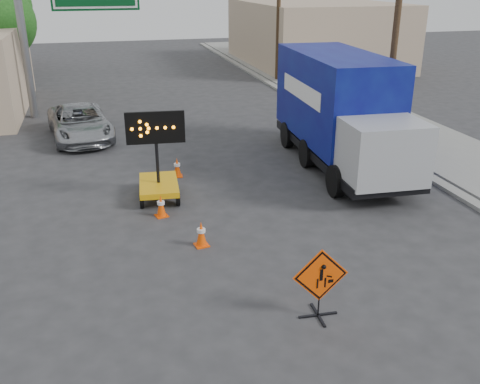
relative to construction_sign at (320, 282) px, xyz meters
name	(u,v)px	position (x,y,z in m)	size (l,w,h in m)	color
ground	(284,296)	(-0.43, 0.85, -0.81)	(100.00, 100.00, 0.00)	#2D2D30
curb_right	(320,113)	(6.77, 15.85, -0.75)	(0.40, 60.00, 0.12)	gray
sidewalk_right	(362,110)	(9.07, 15.85, -0.74)	(4.00, 60.00, 0.15)	gray
building_right_far	(314,34)	(12.57, 30.85, 1.49)	(10.00, 14.00, 4.60)	tan
highway_gantry	(66,7)	(-4.86, 18.80, 4.26)	(6.18, 0.38, 6.90)	slate
utility_pole_near	(397,24)	(7.57, 10.85, 3.87)	(1.80, 0.26, 9.00)	#49331F
utility_pole_far	(279,5)	(7.57, 24.85, 3.87)	(1.80, 0.26, 9.00)	#49331F
construction_sign	(320,282)	(0.00, 0.00, 0.00)	(1.15, 0.82, 1.53)	black
arrow_board	(158,179)	(-2.34, 7.07, -0.19)	(1.74, 2.03, 2.76)	#DEA00C
pickup_truck	(80,123)	(-4.71, 14.45, -0.12)	(2.31, 5.00, 1.39)	#A2A4A8
box_truck	(340,117)	(4.33, 8.52, 0.97)	(3.01, 8.37, 3.92)	black
cone_a	(201,234)	(-1.69, 3.62, -0.47)	(0.39, 0.39, 0.68)	#FF4B05
cone_b	(161,206)	(-2.45, 5.69, -0.48)	(0.40, 0.40, 0.66)	#FF4B05
cone_c	(177,167)	(-1.49, 8.84, -0.48)	(0.37, 0.37, 0.67)	#FF4B05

